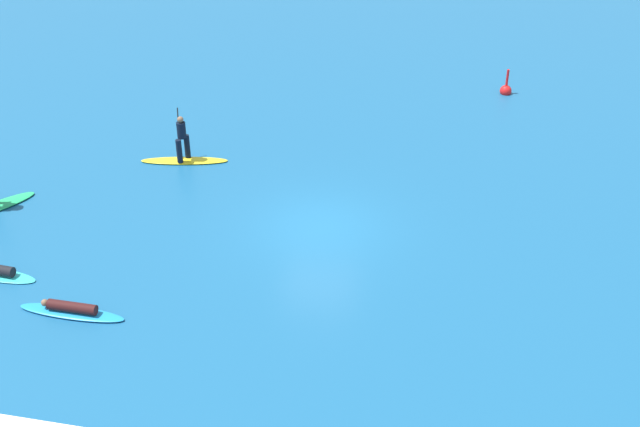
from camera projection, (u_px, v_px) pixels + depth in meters
ground_plane at (320, 227)px, 25.52m from camera, size 120.00×120.00×0.00m
surfer_on_yellow_board at (183, 150)px, 29.07m from camera, size 3.27×1.24×1.99m
surfer_on_blue_board at (71, 310)px, 21.67m from camera, size 3.09×0.60×0.40m
marker_buoy at (506, 90)px, 34.64m from camera, size 0.51×0.51×1.24m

